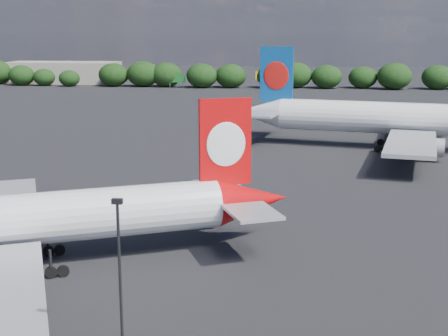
# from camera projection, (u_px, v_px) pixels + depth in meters

# --- Properties ---
(ground) EXTENTS (500.00, 500.00, 0.00)m
(ground) POSITION_uv_depth(u_px,v_px,m) (160.00, 151.00, 105.88)
(ground) COLOR black
(ground) RESTS_ON ground
(qantas_airliner) EXTENTS (41.27, 39.77, 14.13)m
(qantas_airliner) POSITION_uv_depth(u_px,v_px,m) (44.00, 219.00, 53.16)
(qantas_airliner) COLOR silver
(qantas_airliner) RESTS_ON ground
(china_southern_airliner) EXTENTS (52.60, 50.28, 17.25)m
(china_southern_airliner) POSITION_uv_depth(u_px,v_px,m) (390.00, 119.00, 106.08)
(china_southern_airliner) COLOR silver
(china_southern_airliner) RESTS_ON ground
(apron_lamp_post) EXTENTS (0.55, 0.30, 11.73)m
(apron_lamp_post) POSITION_uv_depth(u_px,v_px,m) (121.00, 294.00, 32.87)
(apron_lamp_post) COLOR black
(apron_lamp_post) RESTS_ON ground
(terminal_building) EXTENTS (42.00, 16.00, 8.00)m
(terminal_building) POSITION_uv_depth(u_px,v_px,m) (64.00, 72.00, 239.77)
(terminal_building) COLOR gray
(terminal_building) RESTS_ON ground
(highway_sign) EXTENTS (6.00, 0.30, 4.50)m
(highway_sign) POSITION_uv_depth(u_px,v_px,m) (177.00, 79.00, 219.64)
(highway_sign) COLOR #13621F
(highway_sign) RESTS_ON ground
(billboard_yellow) EXTENTS (5.00, 0.30, 5.50)m
(billboard_yellow) POSITION_uv_depth(u_px,v_px,m) (263.00, 76.00, 222.25)
(billboard_yellow) COLOR yellow
(billboard_yellow) RESTS_ON ground
(horizon_treeline) EXTENTS (203.28, 16.54, 9.13)m
(horizon_treeline) POSITION_uv_depth(u_px,v_px,m) (259.00, 76.00, 219.71)
(horizon_treeline) COLOR black
(horizon_treeline) RESTS_ON ground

